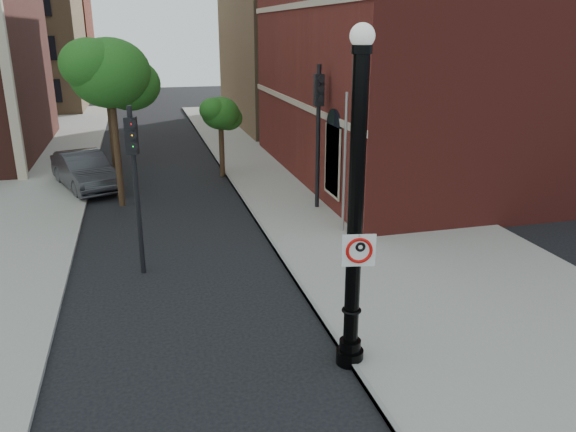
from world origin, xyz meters
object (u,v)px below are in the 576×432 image
object	(u,v)px
lamppost	(355,222)
traffic_signal_left	(134,164)
no_parking_sign	(359,250)
traffic_signal_right	(319,114)
parked_car	(84,171)

from	to	relation	value
lamppost	traffic_signal_left	xyz separation A→B (m)	(-4.02, 5.77, 0.08)
no_parking_sign	lamppost	bearing A→B (deg)	113.10
traffic_signal_left	traffic_signal_right	size ratio (longest dim) A/B	0.87
no_parking_sign	parked_car	size ratio (longest dim) A/B	0.13
traffic_signal_right	no_parking_sign	bearing A→B (deg)	-100.86
lamppost	no_parking_sign	distance (m)	0.54
traffic_signal_left	traffic_signal_right	distance (m)	7.85
parked_car	traffic_signal_right	bearing A→B (deg)	-51.63
lamppost	no_parking_sign	world-z (taller)	lamppost
traffic_signal_left	no_parking_sign	bearing A→B (deg)	-41.77
parked_car	traffic_signal_left	xyz separation A→B (m)	(2.21, -9.73, 2.36)
lamppost	traffic_signal_right	world-z (taller)	lamppost
no_parking_sign	traffic_signal_right	size ratio (longest dim) A/B	0.12
no_parking_sign	traffic_signal_left	distance (m)	7.22
lamppost	no_parking_sign	bearing A→B (deg)	-78.14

